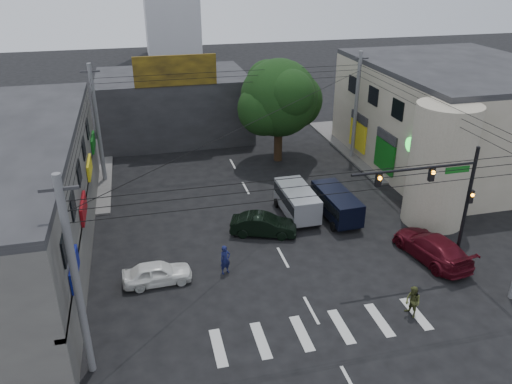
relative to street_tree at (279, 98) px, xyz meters
name	(u,v)px	position (x,y,z in m)	size (l,w,h in m)	color
ground	(293,277)	(-4.00, -17.00, -5.47)	(160.00, 160.00, 0.00)	black
sidewalk_far_left	(8,179)	(-22.00, 1.00, -5.40)	(16.00, 16.00, 0.15)	#514F4C
sidewalk_far_right	(416,142)	(14.00, 1.00, -5.40)	(16.00, 16.00, 0.15)	#514F4C
building_right	(454,118)	(14.00, -4.00, -1.47)	(14.00, 18.00, 8.00)	gray
corner_column	(440,165)	(7.00, -13.00, -1.47)	(4.00, 4.00, 8.00)	gray
building_far	(173,105)	(-8.00, 9.00, -2.47)	(14.00, 10.00, 6.00)	#232326
billboard	(175,71)	(-8.00, 4.10, 1.83)	(7.00, 0.30, 2.60)	olive
street_tree	(279,98)	(0.00, 0.00, 0.00)	(6.40, 6.40, 8.70)	black
traffic_gantry	(442,191)	(3.82, -18.00, -0.64)	(7.10, 0.35, 7.20)	black
utility_pole_near_left	(76,281)	(-14.50, -21.50, -0.87)	(0.32, 0.32, 9.20)	#59595B
utility_pole_far_left	(97,125)	(-14.50, -1.00, -0.87)	(0.32, 0.32, 9.20)	#59595B
utility_pole_far_right	(356,107)	(6.50, -1.00, -0.87)	(0.32, 0.32, 9.20)	#59595B
dark_sedan	(264,225)	(-4.43, -12.11, -4.79)	(4.42, 2.78, 1.38)	black
white_compact	(157,273)	(-11.33, -15.79, -4.84)	(3.76, 1.61, 1.26)	white
maroon_sedan	(432,247)	(4.40, -17.16, -4.70)	(3.02, 5.61, 1.54)	#4A0A14
silver_minivan	(297,203)	(-1.59, -10.17, -4.49)	(1.97, 4.60, 1.97)	#929399
navy_van	(336,205)	(0.88, -11.13, -4.53)	(2.01, 4.80, 1.89)	black
traffic_officer	(225,260)	(-7.58, -15.74, -4.61)	(0.74, 0.62, 1.73)	#131844
pedestrian_olive	(413,302)	(0.66, -21.55, -4.64)	(0.80, 0.93, 1.67)	#3E431F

